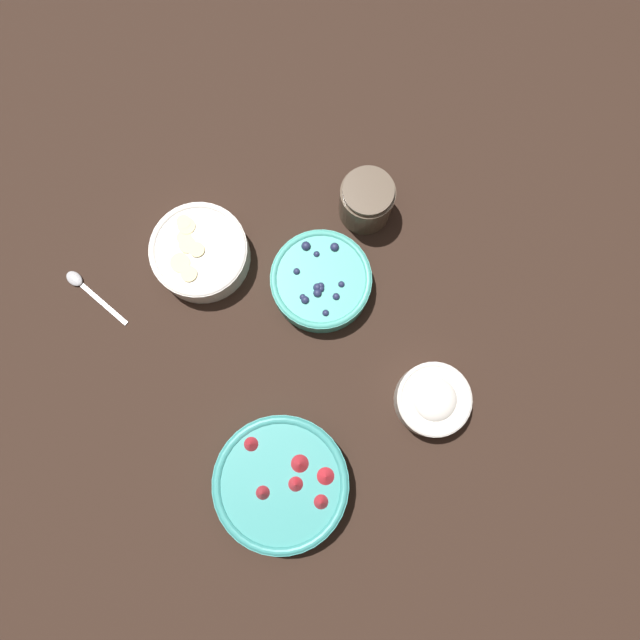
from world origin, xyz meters
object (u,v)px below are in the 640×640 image
object	(u,v)px
bowl_bananas	(200,252)
bowl_cream	(433,400)
bowl_blueberries	(321,281)
jar_chocolate	(366,201)
bowl_strawberries	(282,483)

from	to	relation	value
bowl_bananas	bowl_cream	world-z (taller)	bowl_cream
bowl_blueberries	bowl_bananas	bearing A→B (deg)	-144.64
bowl_cream	jar_chocolate	world-z (taller)	jar_chocolate
bowl_bananas	bowl_strawberries	bearing A→B (deg)	-20.67
bowl_blueberries	jar_chocolate	size ratio (longest dim) A/B	1.77
bowl_bananas	jar_chocolate	size ratio (longest dim) A/B	1.71
bowl_strawberries	bowl_blueberries	distance (m)	0.34
bowl_bananas	bowl_cream	bearing A→B (deg)	16.16
bowl_cream	bowl_blueberries	bearing A→B (deg)	-178.70
bowl_bananas	bowl_cream	distance (m)	0.46
bowl_blueberries	bowl_bananas	xyz separation A→B (m)	(-0.17, -0.12, 0.00)
bowl_cream	jar_chocolate	bearing A→B (deg)	156.25
jar_chocolate	bowl_bananas	bearing A→B (deg)	-114.18
bowl_strawberries	bowl_blueberries	xyz separation A→B (m)	(-0.21, 0.26, -0.01)
bowl_blueberries	bowl_cream	world-z (taller)	bowl_cream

